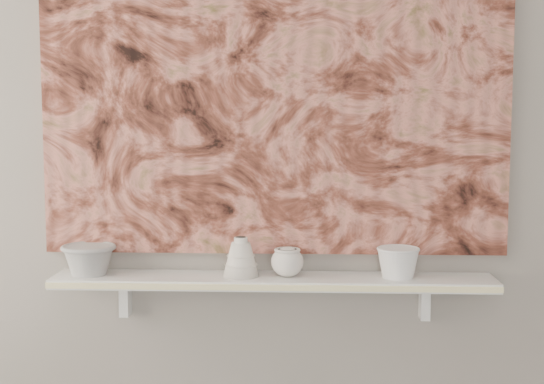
# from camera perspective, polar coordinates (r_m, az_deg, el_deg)

# --- Properties ---
(wall_back) EXTENTS (3.60, 0.00, 3.60)m
(wall_back) POSITION_cam_1_polar(r_m,az_deg,el_deg) (2.45, 0.16, 3.73)
(wall_back) COLOR gray
(wall_back) RESTS_ON floor
(shelf) EXTENTS (1.40, 0.18, 0.03)m
(shelf) POSITION_cam_1_polar(r_m,az_deg,el_deg) (2.42, 0.06, -6.72)
(shelf) COLOR silver
(shelf) RESTS_ON wall_back
(shelf_stripe) EXTENTS (1.40, 0.01, 0.02)m
(shelf_stripe) POSITION_cam_1_polar(r_m,az_deg,el_deg) (2.33, -0.04, -7.22)
(shelf_stripe) COLOR #F2E5A1
(shelf_stripe) RESTS_ON shelf
(bracket_left) EXTENTS (0.03, 0.06, 0.12)m
(bracket_left) POSITION_cam_1_polar(r_m,az_deg,el_deg) (2.56, -10.98, -7.81)
(bracket_left) COLOR silver
(bracket_left) RESTS_ON wall_back
(bracket_right) EXTENTS (0.03, 0.06, 0.12)m
(bracket_right) POSITION_cam_1_polar(r_m,az_deg,el_deg) (2.53, 11.41, -8.03)
(bracket_right) COLOR silver
(bracket_right) RESTS_ON wall_back
(painting) EXTENTS (1.50, 0.02, 1.10)m
(painting) POSITION_cam_1_polar(r_m,az_deg,el_deg) (2.44, 0.14, 8.18)
(painting) COLOR brown
(painting) RESTS_ON wall_back
(house_motif) EXTENTS (0.09, 0.00, 0.08)m
(house_motif) POSITION_cam_1_polar(r_m,az_deg,el_deg) (2.46, 10.67, 0.88)
(house_motif) COLOR black
(house_motif) RESTS_ON painting
(bowl_grey) EXTENTS (0.23, 0.23, 0.10)m
(bowl_grey) POSITION_cam_1_polar(r_m,az_deg,el_deg) (2.50, -13.63, -4.94)
(bowl_grey) COLOR gray
(bowl_grey) RESTS_ON shelf
(cup_cream) EXTENTS (0.12, 0.12, 0.09)m
(cup_cream) POSITION_cam_1_polar(r_m,az_deg,el_deg) (2.40, 1.16, -5.29)
(cup_cream) COLOR beige
(cup_cream) RESTS_ON shelf
(bell_vessel) EXTENTS (0.12, 0.12, 0.13)m
(bell_vessel) POSITION_cam_1_polar(r_m,az_deg,el_deg) (2.41, -2.36, -4.88)
(bell_vessel) COLOR beige
(bell_vessel) RESTS_ON shelf
(bowl_white) EXTENTS (0.15, 0.15, 0.10)m
(bowl_white) POSITION_cam_1_polar(r_m,az_deg,el_deg) (2.42, 9.47, -5.24)
(bowl_white) COLOR silver
(bowl_white) RESTS_ON shelf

